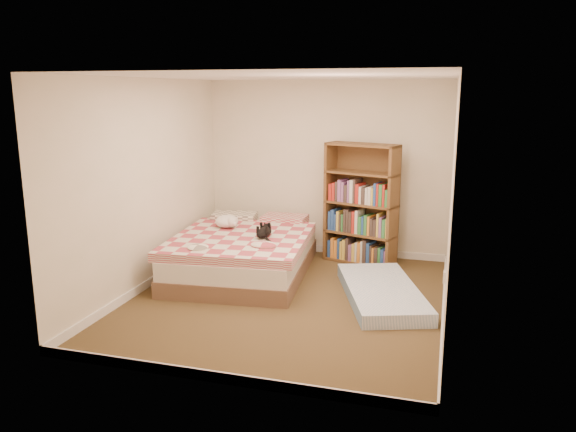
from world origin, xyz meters
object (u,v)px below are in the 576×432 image
(floor_mattress, at_px, (382,292))
(white_dog, at_px, (227,221))
(bed, at_px, (245,252))
(black_cat, at_px, (265,232))
(bookshelf, at_px, (361,220))

(floor_mattress, distance_m, white_dog, 2.34)
(floor_mattress, height_order, white_dog, white_dog)
(floor_mattress, bearing_deg, bed, 146.33)
(bed, distance_m, white_dog, 0.51)
(bed, distance_m, black_cat, 0.48)
(bed, xyz_separation_m, floor_mattress, (1.85, -0.48, -0.20))
(black_cat, relative_size, white_dog, 1.61)
(black_cat, distance_m, white_dog, 0.72)
(bookshelf, distance_m, white_dog, 1.84)
(bookshelf, bearing_deg, black_cat, -118.31)
(bed, distance_m, floor_mattress, 1.92)
(bookshelf, height_order, white_dog, bookshelf)
(bookshelf, distance_m, black_cat, 1.47)
(bed, height_order, bookshelf, bookshelf)
(bookshelf, xyz_separation_m, white_dog, (-1.70, -0.70, 0.03))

